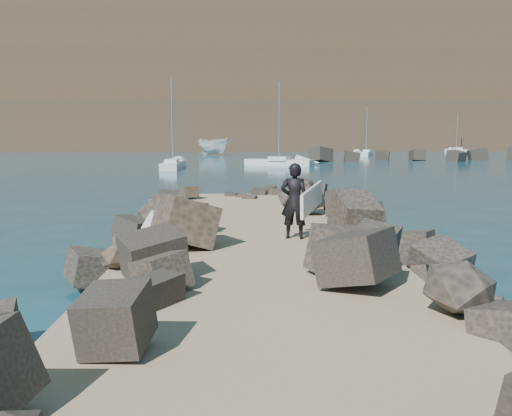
% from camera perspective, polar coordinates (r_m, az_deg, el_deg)
% --- Properties ---
extents(ground, '(800.00, 800.00, 0.00)m').
position_cam_1_polar(ground, '(14.97, -0.08, -5.21)').
color(ground, '#0F384C').
rests_on(ground, ground).
extents(jetty, '(6.00, 26.00, 0.60)m').
position_cam_1_polar(jetty, '(12.96, 0.10, -5.84)').
color(jetty, '#8C7759').
rests_on(jetty, ground).
extents(riprap_left, '(2.60, 22.00, 1.00)m').
position_cam_1_polar(riprap_left, '(13.65, -12.25, -4.47)').
color(riprap_left, black).
rests_on(riprap_left, ground).
extents(riprap_right, '(2.60, 22.00, 1.00)m').
position_cam_1_polar(riprap_right, '(13.77, 12.23, -4.36)').
color(riprap_right, black).
rests_on(riprap_right, ground).
extents(headland, '(360.00, 140.00, 32.00)m').
position_cam_1_polar(headland, '(175.38, 2.19, 11.56)').
color(headland, '#2D4919').
rests_on(headland, ground).
extents(surfboard_resting, '(0.74, 2.53, 0.08)m').
position_cam_1_polar(surfboard_resting, '(15.66, -9.34, -0.87)').
color(surfboard_resting, white).
rests_on(surfboard_resting, riprap_left).
extents(boat_imported, '(6.54, 7.11, 2.72)m').
position_cam_1_polar(boat_imported, '(91.21, -4.24, 6.18)').
color(boat_imported, silver).
rests_on(boat_imported, ground).
extents(surfer_with_board, '(1.26, 2.31, 1.95)m').
position_cam_1_polar(surfer_with_board, '(14.59, 4.11, 0.74)').
color(surfer_with_board, black).
rests_on(surfer_with_board, jetty).
extents(sailboat_d, '(3.32, 6.26, 7.52)m').
position_cam_1_polar(sailboat_d, '(88.24, 10.96, 5.37)').
color(sailboat_d, silver).
rests_on(sailboat_d, ground).
extents(sailboat_a, '(1.59, 7.11, 8.57)m').
position_cam_1_polar(sailboat_a, '(54.52, -8.33, 4.25)').
color(sailboat_a, silver).
rests_on(sailboat_a, ground).
extents(sailboat_f, '(2.25, 5.79, 6.98)m').
position_cam_1_polar(sailboat_f, '(107.12, 19.40, 5.42)').
color(sailboat_f, silver).
rests_on(sailboat_f, ground).
extents(sailboat_c, '(7.25, 4.71, 8.78)m').
position_cam_1_polar(sailboat_c, '(59.67, 2.31, 4.59)').
color(sailboat_c, silver).
rests_on(sailboat_c, ground).
extents(headland_buildings, '(137.50, 30.50, 5.00)m').
position_cam_1_polar(headland_buildings, '(170.47, 4.78, 17.75)').
color(headland_buildings, white).
rests_on(headland_buildings, headland).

